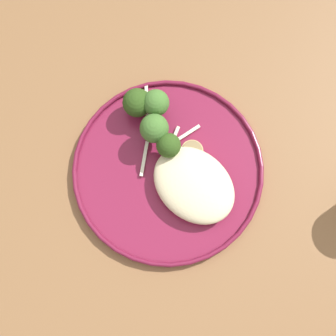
% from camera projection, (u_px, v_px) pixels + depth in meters
% --- Properties ---
extents(ground, '(6.00, 6.00, 0.00)m').
position_uv_depth(ground, '(172.00, 212.00, 1.40)').
color(ground, '#47423D').
extents(wooden_dining_table, '(1.40, 1.00, 0.74)m').
position_uv_depth(wooden_dining_table, '(175.00, 160.00, 0.76)').
color(wooden_dining_table, brown).
rests_on(wooden_dining_table, ground).
extents(dinner_plate, '(0.29, 0.29, 0.02)m').
position_uv_depth(dinner_plate, '(168.00, 170.00, 0.67)').
color(dinner_plate, maroon).
rests_on(dinner_plate, wooden_dining_table).
extents(noodle_bed, '(0.13, 0.10, 0.04)m').
position_uv_depth(noodle_bed, '(194.00, 185.00, 0.64)').
color(noodle_bed, beige).
rests_on(noodle_bed, dinner_plate).
extents(seared_scallop_front_small, '(0.03, 0.03, 0.01)m').
position_uv_depth(seared_scallop_front_small, '(198.00, 166.00, 0.66)').
color(seared_scallop_front_small, '#DBB77A').
rests_on(seared_scallop_front_small, dinner_plate).
extents(seared_scallop_large_seared, '(0.03, 0.03, 0.02)m').
position_uv_depth(seared_scallop_large_seared, '(192.00, 152.00, 0.66)').
color(seared_scallop_large_seared, '#DBB77A').
rests_on(seared_scallop_large_seared, dinner_plate).
extents(seared_scallop_on_noodles, '(0.03, 0.03, 0.01)m').
position_uv_depth(seared_scallop_on_noodles, '(198.00, 182.00, 0.65)').
color(seared_scallop_on_noodles, beige).
rests_on(seared_scallop_on_noodles, dinner_plate).
extents(seared_scallop_rear_pale, '(0.03, 0.03, 0.01)m').
position_uv_depth(seared_scallop_rear_pale, '(214.00, 190.00, 0.65)').
color(seared_scallop_rear_pale, '#DBB77A').
rests_on(seared_scallop_rear_pale, dinner_plate).
extents(seared_scallop_tilted_round, '(0.02, 0.02, 0.01)m').
position_uv_depth(seared_scallop_tilted_round, '(194.00, 200.00, 0.64)').
color(seared_scallop_tilted_round, '#DBB77A').
rests_on(seared_scallop_tilted_round, dinner_plate).
extents(broccoli_floret_right_tilted, '(0.04, 0.04, 0.06)m').
position_uv_depth(broccoli_floret_right_tilted, '(154.00, 129.00, 0.64)').
color(broccoli_floret_right_tilted, '#7A994C').
rests_on(broccoli_floret_right_tilted, dinner_plate).
extents(broccoli_floret_tall_stalk, '(0.04, 0.04, 0.06)m').
position_uv_depth(broccoli_floret_tall_stalk, '(156.00, 103.00, 0.65)').
color(broccoli_floret_tall_stalk, '#89A356').
rests_on(broccoli_floret_tall_stalk, dinner_plate).
extents(broccoli_floret_beside_noodles, '(0.04, 0.04, 0.06)m').
position_uv_depth(broccoli_floret_beside_noodles, '(168.00, 146.00, 0.64)').
color(broccoli_floret_beside_noodles, '#7A994C').
rests_on(broccoli_floret_beside_noodles, dinner_plate).
extents(broccoli_floret_front_edge, '(0.04, 0.04, 0.05)m').
position_uv_depth(broccoli_floret_front_edge, '(136.00, 104.00, 0.66)').
color(broccoli_floret_front_edge, '#89A356').
rests_on(broccoli_floret_front_edge, dinner_plate).
extents(onion_sliver_long_sliver, '(0.02, 0.05, 0.00)m').
position_uv_depth(onion_sliver_long_sliver, '(171.00, 142.00, 0.67)').
color(onion_sliver_long_sliver, silver).
rests_on(onion_sliver_long_sliver, dinner_plate).
extents(onion_sliver_curled_piece, '(0.04, 0.04, 0.00)m').
position_uv_depth(onion_sliver_curled_piece, '(147.00, 100.00, 0.69)').
color(onion_sliver_curled_piece, silver).
rests_on(onion_sliver_curled_piece, dinner_plate).
extents(onion_sliver_short_strip, '(0.04, 0.05, 0.00)m').
position_uv_depth(onion_sliver_short_strip, '(144.00, 159.00, 0.66)').
color(onion_sliver_short_strip, silver).
rests_on(onion_sliver_short_strip, dinner_plate).
extents(onion_sliver_pale_crescent, '(0.02, 0.05, 0.00)m').
position_uv_depth(onion_sliver_pale_crescent, '(186.00, 136.00, 0.67)').
color(onion_sliver_pale_crescent, silver).
rests_on(onion_sliver_pale_crescent, dinner_plate).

